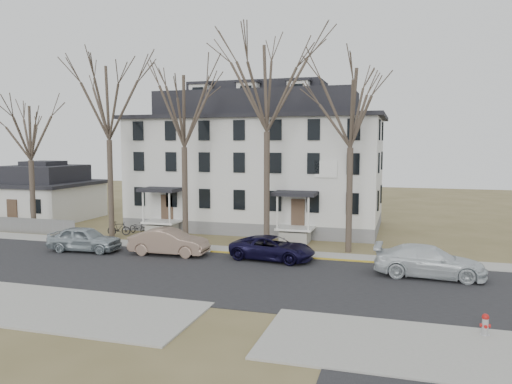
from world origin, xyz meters
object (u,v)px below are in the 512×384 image
(tree_far_left, at_px, (108,98))
(car_navy, at_px, (273,249))
(car_tan, at_px, (169,242))
(bicycle_left, at_px, (138,228))
(tree_mid_right, at_px, (351,102))
(bicycle_right, at_px, (119,229))
(boarding_house, at_px, (258,163))
(car_white, at_px, (429,262))
(tree_center, at_px, (267,82))
(small_house, at_px, (45,195))
(tree_mid_left, at_px, (184,106))
(fire_hydrant, at_px, (485,325))
(car_silver, at_px, (85,239))
(tree_bungalow, at_px, (30,129))

(tree_far_left, relative_size, car_navy, 2.68)
(car_tan, height_order, bicycle_left, car_tan)
(tree_mid_right, height_order, bicycle_right, tree_mid_right)
(boarding_house, bearing_deg, tree_far_left, -137.82)
(car_tan, height_order, car_white, car_white)
(tree_far_left, height_order, car_tan, tree_far_left)
(car_navy, bearing_deg, tree_far_left, 81.58)
(car_tan, xyz_separation_m, bicycle_left, (-5.60, 5.96, -0.34))
(tree_center, bearing_deg, small_house, 164.92)
(tree_mid_left, distance_m, fire_hydrant, 23.85)
(tree_mid_left, height_order, car_navy, tree_mid_left)
(small_house, distance_m, car_silver, 16.34)
(car_navy, bearing_deg, tree_mid_left, 70.54)
(tree_mid_right, xyz_separation_m, fire_hydrant, (6.30, -12.96, -9.17))
(small_house, distance_m, fire_hydrant, 39.76)
(car_silver, xyz_separation_m, bicycle_right, (-0.92, 5.56, -0.28))
(boarding_house, relative_size, bicycle_right, 11.81)
(tree_far_left, bearing_deg, boarding_house, 42.18)
(tree_mid_right, bearing_deg, car_tan, -158.94)
(tree_far_left, bearing_deg, tree_mid_left, 0.00)
(car_white, bearing_deg, tree_bungalow, 81.81)
(car_navy, height_order, car_white, car_white)
(tree_bungalow, distance_m, fire_hydrant, 34.29)
(tree_center, height_order, car_navy, tree_center)
(tree_far_left, relative_size, car_tan, 2.77)
(car_silver, xyz_separation_m, car_navy, (12.33, 1.15, -0.10))
(bicycle_right, bearing_deg, tree_mid_left, -113.85)
(tree_center, distance_m, tree_bungalow, 19.23)
(tree_mid_left, height_order, tree_bungalow, tree_mid_left)
(tree_mid_right, bearing_deg, tree_far_left, 180.00)
(bicycle_right, bearing_deg, car_tan, -142.75)
(tree_far_left, height_order, fire_hydrant, tree_far_left)
(boarding_house, relative_size, tree_bungalow, 1.93)
(car_white, bearing_deg, tree_center, 65.49)
(tree_center, distance_m, bicycle_right, 15.92)
(tree_mid_left, xyz_separation_m, car_white, (16.22, -4.98, -8.78))
(tree_center, height_order, bicycle_right, tree_center)
(tree_bungalow, distance_m, car_navy, 21.96)
(tree_center, height_order, tree_mid_right, tree_center)
(small_house, relative_size, car_tan, 1.75)
(car_navy, relative_size, fire_hydrant, 5.91)
(small_house, bearing_deg, bicycle_left, -19.79)
(small_house, distance_m, tree_mid_right, 30.08)
(tree_mid_left, relative_size, car_tan, 2.57)
(tree_center, bearing_deg, car_silver, -156.52)
(car_silver, bearing_deg, car_navy, -89.51)
(tree_center, xyz_separation_m, fire_hydrant, (11.80, -12.96, -10.65))
(fire_hydrant, bearing_deg, small_house, 151.17)
(bicycle_right, bearing_deg, tree_bungalow, 80.23)
(tree_mid_right, relative_size, car_white, 2.26)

